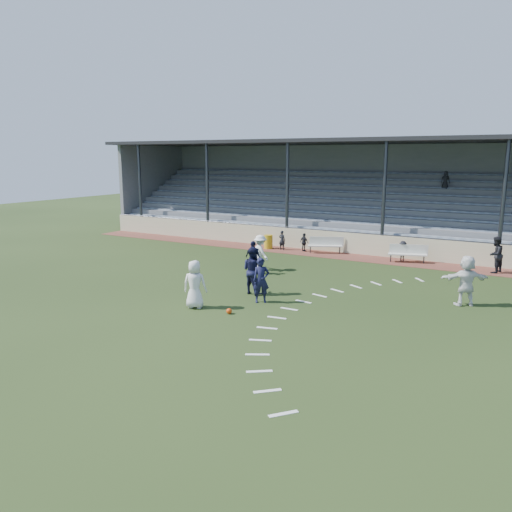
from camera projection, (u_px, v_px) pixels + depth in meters
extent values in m
plane|color=#223314|center=(225.00, 298.00, 19.97)|extent=(90.00, 90.00, 0.00)
cube|color=brown|center=(324.00, 254.00, 28.92)|extent=(34.00, 2.00, 0.02)
cube|color=beige|center=(331.00, 241.00, 29.69)|extent=(34.00, 0.18, 1.20)
cube|color=silver|center=(325.00, 246.00, 29.07)|extent=(1.99, 1.19, 0.06)
cube|color=silver|center=(327.00, 241.00, 29.21)|extent=(1.85, 0.88, 0.54)
cylinder|color=#32343A|center=(310.00, 250.00, 29.19)|extent=(0.06, 0.06, 0.40)
cylinder|color=#32343A|center=(340.00, 250.00, 29.04)|extent=(0.06, 0.06, 0.40)
cube|color=silver|center=(407.00, 255.00, 26.52)|extent=(2.03, 0.98, 0.06)
cube|color=silver|center=(409.00, 249.00, 26.66)|extent=(1.92, 0.66, 0.54)
cylinder|color=#32343A|center=(391.00, 258.00, 26.74)|extent=(0.06, 0.06, 0.40)
cylinder|color=#32343A|center=(424.00, 260.00, 26.39)|extent=(0.06, 0.06, 0.40)
cylinder|color=#BF9516|center=(268.00, 242.00, 30.57)|extent=(0.52, 0.52, 0.84)
sphere|color=#D6410C|center=(229.00, 311.00, 18.01)|extent=(0.21, 0.21, 0.21)
imported|color=silver|center=(195.00, 284.00, 18.58)|extent=(1.03, 0.84, 1.82)
imported|color=#121433|center=(261.00, 280.00, 19.29)|extent=(0.77, 0.72, 1.76)
imported|color=#121433|center=(253.00, 270.00, 20.50)|extent=(1.09, 0.93, 1.97)
imported|color=silver|center=(260.00, 253.00, 24.81)|extent=(1.32, 1.12, 1.77)
imported|color=#121433|center=(253.00, 257.00, 24.01)|extent=(1.01, 0.59, 1.61)
imported|color=silver|center=(466.00, 280.00, 18.88)|extent=(1.85, 1.42, 1.95)
imported|color=black|center=(495.00, 255.00, 24.15)|extent=(0.96, 1.06, 1.79)
imported|color=black|center=(282.00, 240.00, 30.12)|extent=(0.45, 0.31, 1.17)
imported|color=black|center=(304.00, 242.00, 29.63)|extent=(0.69, 0.47, 1.09)
imported|color=black|center=(403.00, 251.00, 26.85)|extent=(0.74, 0.47, 1.10)
cube|color=slate|center=(334.00, 240.00, 30.16)|extent=(34.00, 0.80, 1.20)
cube|color=#84939F|center=(335.00, 229.00, 30.12)|extent=(33.00, 0.28, 0.10)
cube|color=slate|center=(339.00, 235.00, 30.80)|extent=(34.00, 0.80, 1.60)
cube|color=#84939F|center=(340.00, 221.00, 30.72)|extent=(33.00, 0.28, 0.10)
cube|color=slate|center=(344.00, 230.00, 31.45)|extent=(34.00, 0.80, 2.00)
cube|color=#84939F|center=(345.00, 214.00, 31.32)|extent=(33.00, 0.28, 0.10)
cube|color=slate|center=(348.00, 226.00, 32.09)|extent=(34.00, 0.80, 2.40)
cube|color=#84939F|center=(349.00, 206.00, 31.93)|extent=(33.00, 0.28, 0.10)
cube|color=slate|center=(352.00, 221.00, 32.73)|extent=(34.00, 0.80, 2.80)
cube|color=#84939F|center=(354.00, 199.00, 32.53)|extent=(33.00, 0.28, 0.10)
cube|color=slate|center=(356.00, 217.00, 33.37)|extent=(34.00, 0.80, 3.20)
cube|color=#84939F|center=(358.00, 192.00, 33.13)|extent=(33.00, 0.28, 0.10)
cube|color=slate|center=(360.00, 213.00, 34.01)|extent=(34.00, 0.80, 3.60)
cube|color=#84939F|center=(362.00, 185.00, 33.73)|extent=(33.00, 0.28, 0.10)
cube|color=slate|center=(364.00, 209.00, 34.66)|extent=(34.00, 0.80, 4.00)
cube|color=#84939F|center=(366.00, 179.00, 34.34)|extent=(33.00, 0.28, 0.10)
cube|color=slate|center=(368.00, 205.00, 35.30)|extent=(34.00, 0.80, 4.40)
cube|color=#84939F|center=(370.00, 173.00, 34.94)|extent=(33.00, 0.28, 0.10)
cube|color=slate|center=(371.00, 190.00, 35.61)|extent=(34.00, 0.40, 6.40)
cube|color=slate|center=(156.00, 186.00, 40.72)|extent=(0.30, 7.80, 6.40)
cube|color=black|center=(355.00, 142.00, 31.64)|extent=(34.60, 9.00, 0.22)
cylinder|color=#32343A|center=(140.00, 189.00, 36.54)|extent=(0.20, 0.20, 6.50)
cylinder|color=#32343A|center=(207.00, 191.00, 33.62)|extent=(0.20, 0.20, 6.50)
cylinder|color=#32343A|center=(287.00, 195.00, 30.71)|extent=(0.20, 0.20, 6.50)
cylinder|color=#32343A|center=(384.00, 199.00, 27.80)|extent=(0.20, 0.20, 6.50)
cylinder|color=#32343A|center=(503.00, 204.00, 24.89)|extent=(0.20, 0.20, 6.50)
cylinder|color=#32343A|center=(331.00, 231.00, 29.56)|extent=(34.00, 0.05, 0.05)
imported|color=black|center=(445.00, 180.00, 30.99)|extent=(0.58, 0.43, 1.09)
cube|color=white|center=(420.00, 280.00, 22.97)|extent=(0.54, 0.61, 0.01)
cube|color=white|center=(397.00, 281.00, 22.70)|extent=(0.59, 0.56, 0.01)
cube|color=white|center=(376.00, 283.00, 22.30)|extent=(0.64, 0.51, 0.01)
cube|color=white|center=(356.00, 286.00, 21.78)|extent=(0.67, 0.44, 0.01)
cube|color=white|center=(337.00, 290.00, 21.13)|extent=(0.70, 0.37, 0.01)
cube|color=white|center=(320.00, 295.00, 20.37)|extent=(0.71, 0.29, 0.01)
cube|color=white|center=(304.00, 302.00, 19.52)|extent=(0.71, 0.21, 0.01)
cube|color=white|center=(289.00, 309.00, 18.59)|extent=(0.70, 0.12, 0.01)
cube|color=white|center=(277.00, 318.00, 17.59)|extent=(0.71, 0.21, 0.01)
cube|color=white|center=(267.00, 328.00, 16.53)|extent=(0.71, 0.29, 0.01)
cube|color=white|center=(260.00, 340.00, 15.43)|extent=(0.70, 0.37, 0.01)
cube|color=white|center=(257.00, 355.00, 14.32)|extent=(0.67, 0.44, 0.01)
cube|color=white|center=(259.00, 371.00, 13.20)|extent=(0.64, 0.51, 0.01)
cube|color=white|center=(268.00, 391.00, 12.10)|extent=(0.59, 0.56, 0.01)
cube|color=white|center=(283.00, 414.00, 11.03)|extent=(0.54, 0.61, 0.01)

